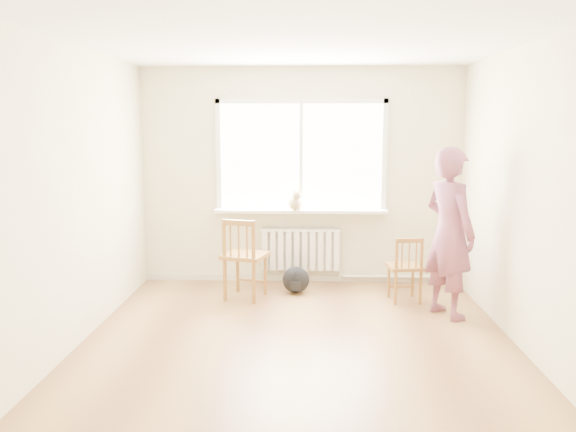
# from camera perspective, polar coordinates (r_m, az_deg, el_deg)

# --- Properties ---
(floor) EXTENTS (4.50, 4.50, 0.00)m
(floor) POSITION_cam_1_polar(r_m,az_deg,el_deg) (5.17, 0.95, -13.33)
(floor) COLOR #9D7240
(floor) RESTS_ON ground
(ceiling) EXTENTS (4.50, 4.50, 0.00)m
(ceiling) POSITION_cam_1_polar(r_m,az_deg,el_deg) (4.84, 1.04, 17.73)
(ceiling) COLOR white
(ceiling) RESTS_ON back_wall
(back_wall) EXTENTS (4.00, 0.01, 2.70)m
(back_wall) POSITION_cam_1_polar(r_m,az_deg,el_deg) (7.06, 1.34, 4.03)
(back_wall) COLOR beige
(back_wall) RESTS_ON ground
(window) EXTENTS (2.12, 0.05, 1.42)m
(window) POSITION_cam_1_polar(r_m,az_deg,el_deg) (7.01, 1.34, 6.55)
(window) COLOR white
(window) RESTS_ON back_wall
(windowsill) EXTENTS (2.15, 0.22, 0.04)m
(windowsill) POSITION_cam_1_polar(r_m,az_deg,el_deg) (7.00, 1.31, 0.53)
(windowsill) COLOR white
(windowsill) RESTS_ON back_wall
(radiator) EXTENTS (1.00, 0.12, 0.55)m
(radiator) POSITION_cam_1_polar(r_m,az_deg,el_deg) (7.11, 1.30, -3.37)
(radiator) COLOR white
(radiator) RESTS_ON back_wall
(heating_pipe) EXTENTS (1.40, 0.04, 0.04)m
(heating_pipe) POSITION_cam_1_polar(r_m,az_deg,el_deg) (7.32, 11.18, -6.07)
(heating_pipe) COLOR silver
(heating_pipe) RESTS_ON back_wall
(baseboard) EXTENTS (4.00, 0.03, 0.08)m
(baseboard) POSITION_cam_1_polar(r_m,az_deg,el_deg) (7.28, 1.30, -6.31)
(baseboard) COLOR beige
(baseboard) RESTS_ON ground
(chair_left) EXTENTS (0.58, 0.56, 0.95)m
(chair_left) POSITION_cam_1_polar(r_m,az_deg,el_deg) (6.46, -4.56, -4.32)
(chair_left) COLOR olive
(chair_left) RESTS_ON floor
(chair_right) EXTENTS (0.42, 0.40, 0.76)m
(chair_right) POSITION_cam_1_polar(r_m,az_deg,el_deg) (6.49, 11.89, -5.30)
(chair_right) COLOR olive
(chair_right) RESTS_ON floor
(person) EXTENTS (0.69, 0.77, 1.77)m
(person) POSITION_cam_1_polar(r_m,az_deg,el_deg) (6.02, 16.07, -1.67)
(person) COLOR #BA3E45
(person) RESTS_ON floor
(cat) EXTENTS (0.23, 0.42, 0.28)m
(cat) POSITION_cam_1_polar(r_m,az_deg,el_deg) (6.90, 0.76, 1.52)
(cat) COLOR beige
(cat) RESTS_ON windowsill
(backpack) EXTENTS (0.35, 0.28, 0.32)m
(backpack) POSITION_cam_1_polar(r_m,az_deg,el_deg) (6.75, 0.80, -6.49)
(backpack) COLOR black
(backpack) RESTS_ON floor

